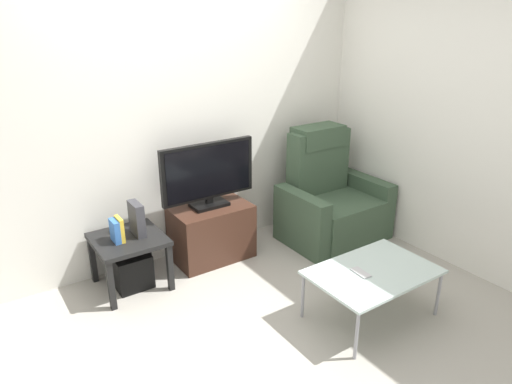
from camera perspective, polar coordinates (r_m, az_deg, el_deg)
The scene contains 13 objects.
ground_plane at distance 3.68m, azimuth -0.62°, elevation -13.87°, with size 6.40×6.40×0.00m, color #9E998E.
wall_back at distance 4.08m, azimuth -9.61°, elevation 9.45°, with size 6.40×0.06×2.60m, color silver.
wall_side at distance 4.41m, azimuth 20.43°, elevation 9.30°, with size 0.06×4.48×2.60m, color silver.
tv_stand at distance 4.24m, azimuth -5.46°, elevation -4.91°, with size 0.69×0.44×0.50m.
television at distance 4.04m, azimuth -5.87°, elevation 2.26°, with size 0.87×0.20×0.58m.
recliner_armchair at distance 4.63m, azimuth 9.05°, elevation -1.10°, with size 0.98×0.78×1.08m.
side_table at distance 3.88m, azimuth -15.32°, elevation -6.28°, with size 0.54×0.54×0.44m.
subwoofer_box at distance 3.99m, azimuth -15.00°, elevation -9.20°, with size 0.28×0.28×0.28m, color black.
book_leftmost at distance 3.77m, azimuth -16.88°, elevation -4.61°, with size 0.05×0.14×0.18m, color #3366B2.
book_middle at distance 3.77m, azimuth -16.34°, elevation -4.38°, with size 0.03×0.14×0.20m, color gold.
game_console at distance 3.83m, azimuth -14.40°, elevation -3.19°, with size 0.07×0.20×0.27m, color #333338.
coffee_table at distance 3.49m, azimuth 14.14°, elevation -9.66°, with size 0.90×0.60×0.38m.
cell_phone at distance 3.42m, azimuth 12.70°, elevation -9.61°, with size 0.07×0.15×0.01m, color #B7B7BC.
Camera 1 is at (-1.65, -2.51, 2.12)m, focal length 32.66 mm.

